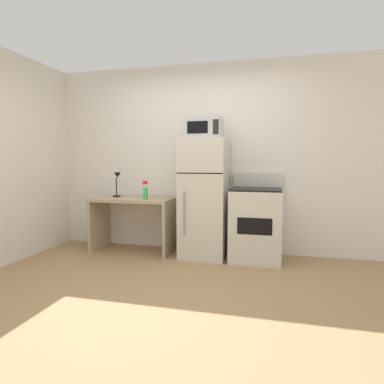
# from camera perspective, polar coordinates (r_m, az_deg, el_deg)

# --- Properties ---
(ground_plane) EXTENTS (12.00, 12.00, 0.00)m
(ground_plane) POSITION_cam_1_polar(r_m,az_deg,el_deg) (3.25, -4.67, -17.50)
(ground_plane) COLOR #9E7A51
(wall_back_white) EXTENTS (5.00, 0.10, 2.60)m
(wall_back_white) POSITION_cam_1_polar(r_m,az_deg,el_deg) (4.63, 2.04, 5.88)
(wall_back_white) COLOR silver
(wall_back_white) RESTS_ON ground
(desk) EXTENTS (1.12, 0.57, 0.75)m
(desk) POSITION_cam_1_polar(r_m,az_deg,el_deg) (4.64, -10.20, -3.86)
(desk) COLOR tan
(desk) RESTS_ON ground
(desk_lamp) EXTENTS (0.14, 0.12, 0.35)m
(desk_lamp) POSITION_cam_1_polar(r_m,az_deg,el_deg) (4.78, -12.97, 2.01)
(desk_lamp) COLOR black
(desk_lamp) RESTS_ON desk
(spray_bottle) EXTENTS (0.06, 0.06, 0.25)m
(spray_bottle) POSITION_cam_1_polar(r_m,az_deg,el_deg) (4.42, -8.15, -0.00)
(spray_bottle) COLOR green
(spray_bottle) RESTS_ON desk
(refrigerator) EXTENTS (0.59, 0.62, 1.55)m
(refrigerator) POSITION_cam_1_polar(r_m,az_deg,el_deg) (4.28, 2.17, -1.11)
(refrigerator) COLOR beige
(refrigerator) RESTS_ON ground
(microwave) EXTENTS (0.46, 0.35, 0.26)m
(microwave) POSITION_cam_1_polar(r_m,az_deg,el_deg) (4.25, 2.16, 11.07)
(microwave) COLOR #B7B7BC
(microwave) RESTS_ON refrigerator
(oven_range) EXTENTS (0.64, 0.61, 1.10)m
(oven_range) POSITION_cam_1_polar(r_m,az_deg,el_deg) (4.24, 11.13, -5.51)
(oven_range) COLOR beige
(oven_range) RESTS_ON ground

